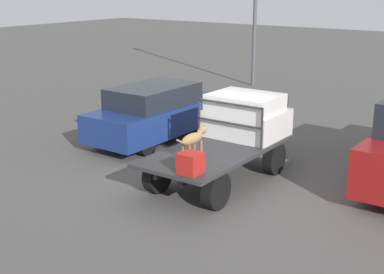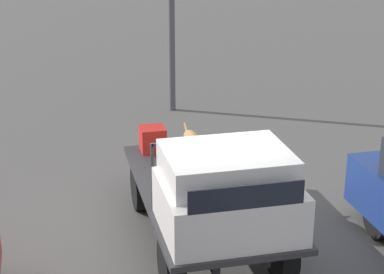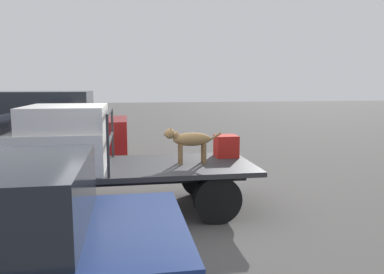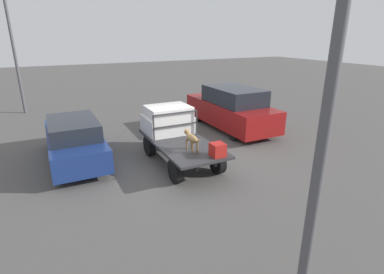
% 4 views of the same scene
% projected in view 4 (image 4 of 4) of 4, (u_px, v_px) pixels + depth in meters
% --- Properties ---
extents(ground_plane, '(80.00, 80.00, 0.00)m').
position_uv_depth(ground_plane, '(181.00, 163.00, 10.57)').
color(ground_plane, '#514F4C').
extents(flatbed_truck, '(3.98, 1.80, 0.82)m').
position_uv_depth(flatbed_truck, '(181.00, 148.00, 10.38)').
color(flatbed_truck, black).
rests_on(flatbed_truck, ground).
extents(truck_cab, '(1.45, 1.68, 1.01)m').
position_uv_depth(truck_cab, '(168.00, 120.00, 11.15)').
color(truck_cab, silver).
rests_on(truck_cab, flatbed_truck).
extents(truck_headboard, '(0.04, 1.68, 0.93)m').
position_uv_depth(truck_headboard, '(176.00, 122.00, 10.46)').
color(truck_headboard, '#2D2D30').
rests_on(truck_headboard, flatbed_truck).
extents(dog, '(1.01, 0.23, 0.65)m').
position_uv_depth(dog, '(191.00, 138.00, 9.40)').
color(dog, brown).
rests_on(dog, flatbed_truck).
extents(cargo_crate, '(0.41, 0.41, 0.41)m').
position_uv_depth(cargo_crate, '(218.00, 150.00, 9.00)').
color(cargo_crate, '#AD1E19').
rests_on(cargo_crate, flatbed_truck).
extents(parked_sedan, '(4.54, 1.73, 1.57)m').
position_uv_depth(parked_sedan, '(74.00, 140.00, 10.52)').
color(parked_sedan, black).
rests_on(parked_sedan, ground).
extents(parked_pickup_far, '(5.32, 2.04, 1.99)m').
position_uv_depth(parked_pickup_far, '(231.00, 108.00, 14.22)').
color(parked_pickup_far, black).
rests_on(parked_pickup_far, ground).
extents(light_pole_far, '(0.48, 0.48, 7.24)m').
position_uv_depth(light_pole_far, '(9.00, 25.00, 15.81)').
color(light_pole_far, '#4C4C51').
rests_on(light_pole_far, ground).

